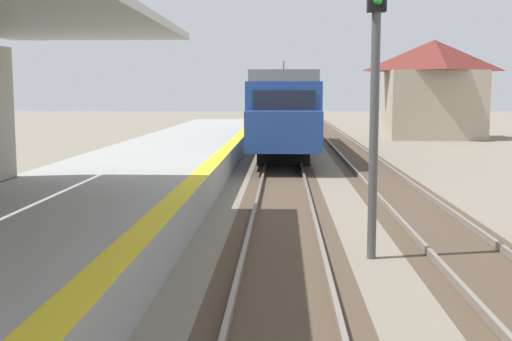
# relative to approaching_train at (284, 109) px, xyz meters

# --- Properties ---
(station_platform) EXTENTS (5.00, 80.00, 0.91)m
(station_platform) POSITION_rel_approaching_train_xyz_m (-4.40, -21.49, -1.73)
(station_platform) COLOR #999993
(station_platform) RESTS_ON ground
(track_pair_nearest_platform) EXTENTS (2.34, 120.00, 0.16)m
(track_pair_nearest_platform) POSITION_rel_approaching_train_xyz_m (-0.00, -17.49, -2.13)
(track_pair_nearest_platform) COLOR #4C3D2D
(track_pair_nearest_platform) RESTS_ON ground
(track_pair_middle) EXTENTS (2.34, 120.00, 0.16)m
(track_pair_middle) POSITION_rel_approaching_train_xyz_m (3.40, -17.49, -2.13)
(track_pair_middle) COLOR #4C3D2D
(track_pair_middle) RESTS_ON ground
(approaching_train) EXTENTS (2.93, 19.60, 4.76)m
(approaching_train) POSITION_rel_approaching_train_xyz_m (0.00, 0.00, 0.00)
(approaching_train) COLOR navy
(approaching_train) RESTS_ON ground
(rail_signal_post) EXTENTS (0.32, 0.34, 5.20)m
(rail_signal_post) POSITION_rel_approaching_train_xyz_m (1.60, -21.36, 1.02)
(rail_signal_post) COLOR #4C4C4C
(rail_signal_post) RESTS_ON ground
(distant_trackside_house) EXTENTS (6.60, 5.28, 6.40)m
(distant_trackside_house) POSITION_rel_approaching_train_xyz_m (9.76, 10.27, 1.16)
(distant_trackside_house) COLOR tan
(distant_trackside_house) RESTS_ON ground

